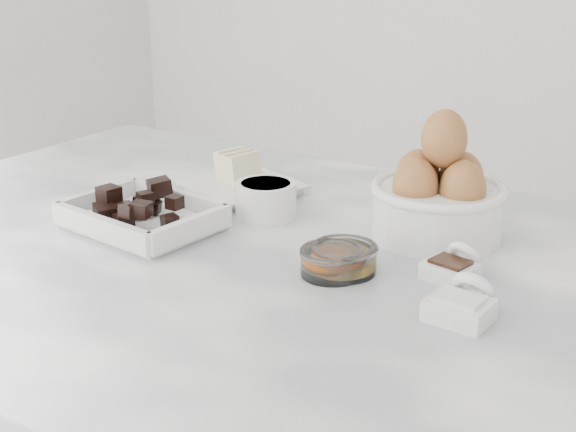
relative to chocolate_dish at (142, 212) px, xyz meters
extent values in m
cube|color=white|center=(0.18, 0.02, -0.04)|extent=(1.20, 0.80, 0.04)
cube|color=white|center=(0.00, 0.00, -0.02)|extent=(0.19, 0.15, 0.01)
cube|color=white|center=(0.02, 0.19, -0.02)|extent=(0.16, 0.16, 0.01)
cube|color=white|center=(0.02, 0.19, -0.01)|extent=(0.18, 0.18, 0.00)
cylinder|color=white|center=(0.11, 0.12, 0.00)|extent=(0.08, 0.08, 0.05)
cylinder|color=white|center=(0.11, 0.12, 0.02)|extent=(0.07, 0.07, 0.01)
cylinder|color=white|center=(0.33, 0.18, 0.01)|extent=(0.17, 0.17, 0.06)
torus|color=white|center=(0.33, 0.18, 0.04)|extent=(0.17, 0.17, 0.01)
ellipsoid|color=#AC6D37|center=(0.37, 0.19, 0.05)|extent=(0.06, 0.06, 0.07)
ellipsoid|color=#AC6D37|center=(0.30, 0.18, 0.05)|extent=(0.06, 0.06, 0.07)
ellipsoid|color=#AC6D37|center=(0.34, 0.22, 0.05)|extent=(0.06, 0.06, 0.07)
ellipsoid|color=#AC6D37|center=(0.33, 0.15, 0.05)|extent=(0.06, 0.06, 0.07)
ellipsoid|color=#AC6D37|center=(0.34, 0.18, 0.11)|extent=(0.06, 0.06, 0.07)
cylinder|color=white|center=(0.29, 0.02, -0.01)|extent=(0.07, 0.07, 0.03)
torus|color=white|center=(0.29, 0.02, 0.01)|extent=(0.08, 0.08, 0.01)
cylinder|color=orange|center=(0.29, 0.02, -0.01)|extent=(0.06, 0.06, 0.01)
cylinder|color=white|center=(0.28, 0.00, -0.01)|extent=(0.07, 0.07, 0.03)
torus|color=white|center=(0.28, 0.00, 0.01)|extent=(0.07, 0.07, 0.01)
ellipsoid|color=orange|center=(0.28, 0.00, -0.01)|extent=(0.05, 0.05, 0.02)
cube|color=white|center=(0.40, 0.06, -0.01)|extent=(0.06, 0.05, 0.02)
cube|color=black|center=(0.40, 0.06, 0.00)|extent=(0.05, 0.04, 0.00)
torus|color=white|center=(0.41, 0.09, 0.00)|extent=(0.05, 0.04, 0.04)
cube|color=white|center=(0.45, -0.02, -0.01)|extent=(0.06, 0.05, 0.02)
cube|color=white|center=(0.45, -0.02, 0.00)|extent=(0.05, 0.04, 0.00)
torus|color=white|center=(0.45, 0.01, 0.00)|extent=(0.05, 0.04, 0.04)
camera|label=1|loc=(0.70, -0.72, 0.35)|focal=50.00mm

